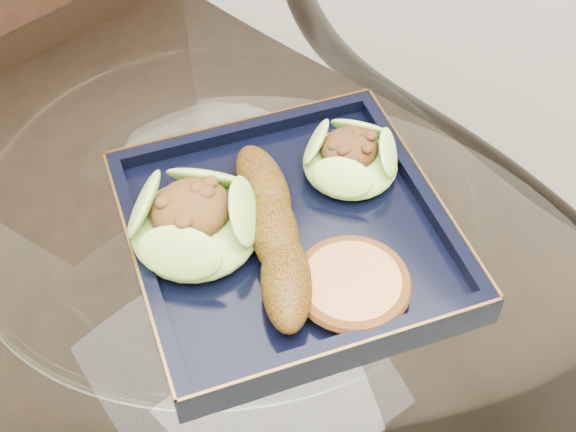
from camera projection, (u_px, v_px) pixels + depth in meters
dining_table at (238, 336)px, 0.84m from camera, size 1.13×1.13×0.77m
dining_chair at (117, 180)px, 1.03m from camera, size 0.51×0.51×1.02m
navy_plate at (288, 238)px, 0.71m from camera, size 0.33×0.33×0.02m
lettuce_wrap_left at (195, 224)px, 0.68m from camera, size 0.15×0.15×0.04m
lettuce_wrap_right at (351, 160)px, 0.73m from camera, size 0.11×0.11×0.03m
roasted_plantain at (274, 231)px, 0.68m from camera, size 0.12×0.19×0.04m
crumb_patty at (352, 285)px, 0.65m from camera, size 0.09×0.09×0.02m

